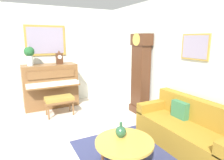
{
  "coord_description": "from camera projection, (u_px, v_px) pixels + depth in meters",
  "views": [
    {
      "loc": [
        3.25,
        -0.72,
        1.9
      ],
      "look_at": [
        -0.27,
        1.12,
        1.05
      ],
      "focal_mm": 31.01,
      "sensor_mm": 36.0,
      "label": 1
    }
  ],
  "objects": [
    {
      "name": "ground_plane",
      "position": [
        65.0,
        147.0,
        3.55
      ],
      "size": [
        6.4,
        6.0,
        0.1
      ],
      "primitive_type": "cube",
      "color": "beige"
    },
    {
      "name": "mantel_clock",
      "position": [
        59.0,
        58.0,
        5.41
      ],
      "size": [
        0.13,
        0.18,
        0.38
      ],
      "color": "#4C2B19",
      "rests_on": "piano"
    },
    {
      "name": "wall_left",
      "position": [
        39.0,
        56.0,
        5.5
      ],
      "size": [
        0.13,
        4.9,
        2.8
      ],
      "color": "silver",
      "rests_on": "ground_plane"
    },
    {
      "name": "coffee_table",
      "position": [
        124.0,
        143.0,
        2.88
      ],
      "size": [
        0.88,
        0.88,
        0.41
      ],
      "color": "gold",
      "rests_on": "ground_plane"
    },
    {
      "name": "couch",
      "position": [
        188.0,
        130.0,
        3.43
      ],
      "size": [
        1.9,
        0.8,
        0.84
      ],
      "color": "olive",
      "rests_on": "ground_plane"
    },
    {
      "name": "piano",
      "position": [
        51.0,
        86.0,
        5.44
      ],
      "size": [
        0.87,
        1.44,
        1.2
      ],
      "color": "brown",
      "rests_on": "ground_plane"
    },
    {
      "name": "piano_bench",
      "position": [
        59.0,
        100.0,
        4.83
      ],
      "size": [
        0.42,
        0.7,
        0.48
      ],
      "color": "brown",
      "rests_on": "ground_plane"
    },
    {
      "name": "green_jug",
      "position": [
        121.0,
        131.0,
        2.98
      ],
      "size": [
        0.17,
        0.17,
        0.24
      ],
      "color": "#234C33",
      "rests_on": "coffee_table"
    },
    {
      "name": "wall_back",
      "position": [
        168.0,
        61.0,
        4.33
      ],
      "size": [
        5.3,
        0.13,
        2.8
      ],
      "color": "silver",
      "rests_on": "ground_plane"
    },
    {
      "name": "flower_vase",
      "position": [
        29.0,
        54.0,
        5.03
      ],
      "size": [
        0.26,
        0.26,
        0.58
      ],
      "color": "silver",
      "rests_on": "piano"
    },
    {
      "name": "grandfather_clock",
      "position": [
        140.0,
        76.0,
        4.91
      ],
      "size": [
        0.52,
        0.34,
        2.03
      ],
      "color": "#4C2B19",
      "rests_on": "ground_plane"
    }
  ]
}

